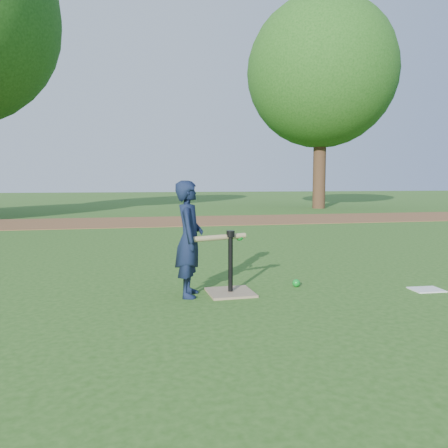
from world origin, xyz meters
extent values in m
plane|color=#285116|center=(0.00, 0.00, 0.00)|extent=(80.00, 80.00, 0.00)
cube|color=brown|center=(0.00, 7.50, 0.01)|extent=(24.00, 3.00, 0.01)
imported|color=#101932|center=(-0.35, -0.29, 0.55)|extent=(0.34, 0.44, 1.09)
sphere|color=#0B821F|center=(0.78, -0.17, 0.04)|extent=(0.08, 0.08, 0.08)
cube|color=silver|center=(2.00, -0.57, 0.01)|extent=(0.31, 0.24, 0.01)
cube|color=#927B5C|center=(0.05, -0.29, 0.01)|extent=(0.44, 0.44, 0.02)
cylinder|color=black|center=(0.05, -0.29, 0.30)|extent=(0.05, 0.05, 0.55)
cylinder|color=black|center=(0.05, -0.29, 0.58)|extent=(0.08, 0.08, 0.06)
cylinder|color=tan|center=(-0.07, -0.31, 0.55)|extent=(0.58, 0.25, 0.05)
sphere|color=tan|center=(-0.37, -0.35, 0.55)|extent=(0.06, 0.06, 0.06)
sphere|color=#0B821F|center=(0.16, -0.21, 0.54)|extent=(0.08, 0.08, 0.08)
cylinder|color=#382316|center=(6.50, 12.00, 1.71)|extent=(0.50, 0.50, 3.42)
sphere|color=#285B19|center=(6.50, 12.00, 5.30)|extent=(5.80, 5.80, 5.80)
camera|label=1|loc=(-0.87, -4.33, 1.09)|focal=35.00mm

